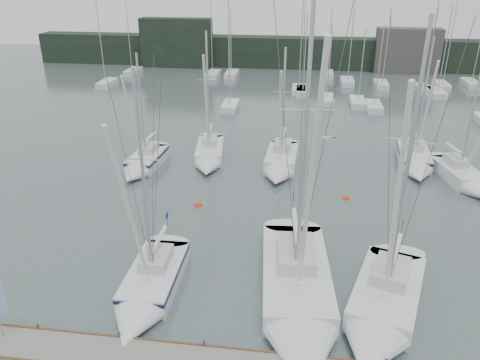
# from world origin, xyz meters

# --- Properties ---
(ground) EXTENTS (160.00, 160.00, 0.00)m
(ground) POSITION_xyz_m (0.00, 0.00, 0.00)
(ground) COLOR #435150
(ground) RESTS_ON ground
(far_treeline) EXTENTS (90.00, 4.00, 5.00)m
(far_treeline) POSITION_xyz_m (0.00, 62.00, 2.50)
(far_treeline) COLOR black
(far_treeline) RESTS_ON ground
(far_building_left) EXTENTS (12.00, 3.00, 8.00)m
(far_building_left) POSITION_xyz_m (-20.00, 60.00, 4.00)
(far_building_left) COLOR black
(far_building_left) RESTS_ON ground
(far_building_right) EXTENTS (10.00, 3.00, 7.00)m
(far_building_right) POSITION_xyz_m (18.00, 60.00, 3.50)
(far_building_right) COLOR #43403E
(far_building_right) RESTS_ON ground
(mast_forest) EXTENTS (54.16, 26.46, 14.71)m
(mast_forest) POSITION_xyz_m (4.40, 45.74, 0.48)
(mast_forest) COLOR silver
(mast_forest) RESTS_ON ground
(sailboat_near_left) EXTENTS (2.71, 8.39, 12.86)m
(sailboat_near_left) POSITION_xyz_m (-5.66, -1.02, 0.54)
(sailboat_near_left) COLOR silver
(sailboat_near_left) RESTS_ON ground
(sailboat_near_center) EXTENTS (4.56, 12.54, 17.29)m
(sailboat_near_center) POSITION_xyz_m (2.19, -1.18, 0.62)
(sailboat_near_center) COLOR silver
(sailboat_near_center) RESTS_ON ground
(sailboat_near_right) EXTENTS (5.64, 9.57, 15.44)m
(sailboat_near_right) POSITION_xyz_m (6.13, -1.20, 0.59)
(sailboat_near_right) COLOR silver
(sailboat_near_right) RESTS_ON ground
(sailboat_mid_a) EXTENTS (2.76, 7.04, 10.48)m
(sailboat_mid_a) POSITION_xyz_m (-11.48, 15.59, 0.56)
(sailboat_mid_a) COLOR silver
(sailboat_mid_a) RESTS_ON ground
(sailboat_mid_b) EXTENTS (3.36, 8.07, 11.93)m
(sailboat_mid_b) POSITION_xyz_m (-6.17, 18.05, 0.54)
(sailboat_mid_b) COLOR silver
(sailboat_mid_b) RESTS_ON ground
(sailboat_mid_c) EXTENTS (2.86, 7.83, 10.99)m
(sailboat_mid_c) POSITION_xyz_m (0.21, 16.95, 0.60)
(sailboat_mid_c) COLOR silver
(sailboat_mid_c) RESTS_ON ground
(sailboat_mid_d) EXTENTS (3.17, 8.06, 11.79)m
(sailboat_mid_d) POSITION_xyz_m (11.73, 19.21, 0.58)
(sailboat_mid_d) COLOR silver
(sailboat_mid_d) RESTS_ON ground
(sailboat_mid_e) EXTENTS (4.07, 7.70, 11.79)m
(sailboat_mid_e) POSITION_xyz_m (15.01, 16.04, 0.54)
(sailboat_mid_e) COLOR silver
(sailboat_mid_e) RESTS_ON ground
(buoy_a) EXTENTS (0.58, 0.58, 0.58)m
(buoy_a) POSITION_xyz_m (-5.37, 9.95, 0.00)
(buoy_a) COLOR red
(buoy_a) RESTS_ON ground
(buoy_b) EXTENTS (0.53, 0.53, 0.53)m
(buoy_b) POSITION_xyz_m (5.46, 12.60, 0.00)
(buoy_b) COLOR red
(buoy_b) RESTS_ON ground
(seagull) EXTENTS (0.95, 0.47, 0.19)m
(seagull) POSITION_xyz_m (3.04, 2.99, 8.11)
(seagull) COLOR white
(seagull) RESTS_ON ground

